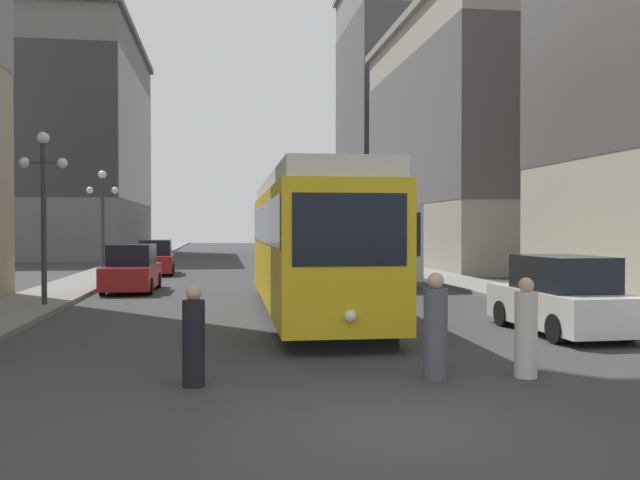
% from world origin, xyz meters
% --- Properties ---
extents(ground_plane, '(200.00, 200.00, 0.00)m').
position_xyz_m(ground_plane, '(0.00, 0.00, 0.00)').
color(ground_plane, '#38383A').
extents(sidewalk_left, '(2.51, 120.00, 0.15)m').
position_xyz_m(sidewalk_left, '(-8.19, 40.00, 0.07)').
color(sidewalk_left, gray).
rests_on(sidewalk_left, ground).
extents(sidewalk_right, '(2.51, 120.00, 0.15)m').
position_xyz_m(sidewalk_right, '(8.19, 40.00, 0.07)').
color(sidewalk_right, gray).
rests_on(sidewalk_right, ground).
extents(streetcar, '(2.78, 13.62, 3.89)m').
position_xyz_m(streetcar, '(0.27, 11.12, 2.10)').
color(streetcar, black).
rests_on(streetcar, ground).
extents(transit_bus, '(3.01, 12.51, 3.45)m').
position_xyz_m(transit_bus, '(4.10, 23.60, 1.95)').
color(transit_bus, black).
rests_on(transit_bus, ground).
extents(parked_car_left_near, '(2.05, 4.75, 1.82)m').
position_xyz_m(parked_car_left_near, '(-5.64, 28.50, 0.84)').
color(parked_car_left_near, black).
rests_on(parked_car_left_near, ground).
extents(parked_car_left_mid, '(1.95, 4.45, 1.82)m').
position_xyz_m(parked_car_left_mid, '(-5.64, 18.78, 0.84)').
color(parked_car_left_mid, black).
rests_on(parked_car_left_mid, ground).
extents(parked_car_right_far, '(1.98, 4.32, 1.82)m').
position_xyz_m(parked_car_right_far, '(5.64, 6.63, 0.84)').
color(parked_car_right_far, black).
rests_on(parked_car_right_far, ground).
extents(pedestrian_crossing_near, '(0.39, 0.39, 1.75)m').
position_xyz_m(pedestrian_crossing_near, '(1.22, 2.40, 0.81)').
color(pedestrian_crossing_near, '#4C4C56').
rests_on(pedestrian_crossing_near, ground).
extents(pedestrian_crossing_far, '(0.37, 0.37, 1.66)m').
position_xyz_m(pedestrian_crossing_far, '(2.76, 2.33, 0.77)').
color(pedestrian_crossing_far, beige).
rests_on(pedestrian_crossing_far, ground).
extents(pedestrian_on_sidewalk, '(0.35, 0.35, 1.58)m').
position_xyz_m(pedestrian_on_sidewalk, '(-2.66, 2.50, 0.73)').
color(pedestrian_on_sidewalk, black).
rests_on(pedestrian_on_sidewalk, ground).
extents(lamp_post_left_near, '(1.41, 0.36, 5.21)m').
position_xyz_m(lamp_post_left_near, '(-7.54, 13.33, 3.59)').
color(lamp_post_left_near, '#333338').
rests_on(lamp_post_left_near, sidewalk_left).
extents(lamp_post_left_far, '(1.41, 0.36, 4.90)m').
position_xyz_m(lamp_post_left_far, '(-7.54, 23.75, 3.41)').
color(lamp_post_left_far, '#333338').
rests_on(lamp_post_left_far, sidewalk_left).
extents(building_left_midblock, '(14.58, 23.65, 18.94)m').
position_xyz_m(building_left_midblock, '(-16.44, 53.42, 9.73)').
color(building_left_midblock, slate).
rests_on(building_left_midblock, ground).
extents(building_right_corner, '(12.67, 21.55, 15.99)m').
position_xyz_m(building_right_corner, '(15.48, 34.31, 8.20)').
color(building_right_corner, '#A89E8E').
rests_on(building_right_corner, ground).
extents(building_right_far, '(14.95, 14.60, 25.39)m').
position_xyz_m(building_right_far, '(16.62, 53.71, 13.08)').
color(building_right_far, gray).
rests_on(building_right_far, ground).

